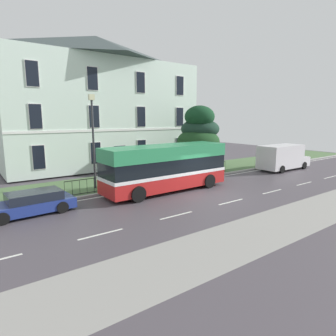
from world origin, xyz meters
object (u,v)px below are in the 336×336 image
(evergreen_tree, at_px, (199,140))
(street_lamp_post, at_px, (93,135))
(georgian_townhouse, at_px, (98,102))
(single_decker_bus, at_px, (166,167))
(white_panel_van, at_px, (282,157))
(parked_hatchback_00, at_px, (31,203))
(litter_bin, at_px, (178,171))

(evergreen_tree, height_order, street_lamp_post, street_lamp_post)
(georgian_townhouse, distance_m, street_lamp_post, 11.07)
(evergreen_tree, distance_m, single_decker_bus, 8.81)
(white_panel_van, height_order, parked_hatchback_00, white_panel_van)
(parked_hatchback_00, relative_size, litter_bin, 3.95)
(evergreen_tree, xyz_separation_m, white_panel_van, (6.12, -4.84, -1.59))
(georgian_townhouse, height_order, parked_hatchback_00, georgian_townhouse)
(street_lamp_post, bearing_deg, litter_bin, -6.54)
(evergreen_tree, bearing_deg, single_decker_bus, -146.05)
(evergreen_tree, height_order, single_decker_bus, evergreen_tree)
(litter_bin, bearing_deg, evergreen_tree, 29.85)
(georgian_townhouse, height_order, white_panel_van, georgian_townhouse)
(georgian_townhouse, height_order, street_lamp_post, georgian_townhouse)
(single_decker_bus, relative_size, street_lamp_post, 1.42)
(single_decker_bus, bearing_deg, street_lamp_post, 139.47)
(single_decker_bus, bearing_deg, litter_bin, 38.65)
(single_decker_bus, xyz_separation_m, white_panel_van, (13.36, 0.03, -0.41))
(single_decker_bus, height_order, white_panel_van, single_decker_bus)
(georgian_townhouse, bearing_deg, white_panel_van, -45.42)
(single_decker_bus, xyz_separation_m, street_lamp_post, (-3.74, 3.07, 2.09))
(evergreen_tree, bearing_deg, litter_bin, -150.15)
(white_panel_van, bearing_deg, litter_bin, 167.68)
(georgian_townhouse, bearing_deg, street_lamp_post, -114.85)
(parked_hatchback_00, bearing_deg, litter_bin, -172.09)
(single_decker_bus, bearing_deg, evergreen_tree, 32.84)
(evergreen_tree, distance_m, street_lamp_post, 11.16)
(white_panel_van, distance_m, street_lamp_post, 17.54)
(evergreen_tree, xyz_separation_m, single_decker_bus, (-7.24, -4.87, -1.18))
(single_decker_bus, bearing_deg, white_panel_van, -0.98)
(georgian_townhouse, xyz_separation_m, litter_bin, (2.02, -10.48, -5.75))
(georgian_townhouse, xyz_separation_m, parked_hatchback_00, (-9.05, -12.61, -5.85))
(georgian_townhouse, relative_size, single_decker_bus, 2.12)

